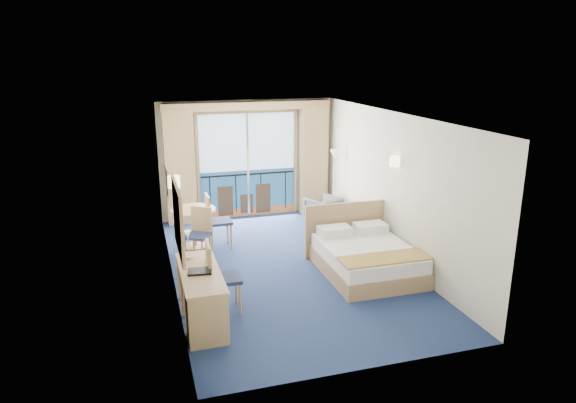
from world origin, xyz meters
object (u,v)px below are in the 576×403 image
object	(u,v)px
floor_lamp	(334,167)
desk_chair	(218,273)
nightstand	(363,232)
table_chair_a	(215,218)
armchair	(323,210)
bed	(365,257)
table_chair_b	(199,230)
desk	(205,307)
round_table	(194,218)

from	to	relation	value
floor_lamp	desk_chair	bearing A→B (deg)	-131.88
nightstand	table_chair_a	world-z (taller)	table_chair_a
armchair	desk_chair	size ratio (longest dim) A/B	0.62
desk_chair	armchair	bearing A→B (deg)	-38.02
table_chair_a	floor_lamp	bearing A→B (deg)	-72.95
bed	desk_chair	xyz separation A→B (m)	(-2.68, -0.70, 0.33)
bed	floor_lamp	distance (m)	3.08
armchair	desk_chair	distance (m)	4.53
floor_lamp	table_chair_b	distance (m)	3.56
desk	desk_chair	size ratio (longest dim) A/B	1.48
table_chair_a	table_chair_b	xyz separation A→B (m)	(-0.36, -0.48, -0.06)
round_table	table_chair_a	distance (m)	0.41
bed	table_chair_b	world-z (taller)	bed
desk	armchair	bearing A→B (deg)	51.85
armchair	floor_lamp	bearing A→B (deg)	179.85
desk	desk_chair	world-z (taller)	desk_chair
bed	table_chair_a	distance (m)	3.06
desk_chair	table_chair_b	world-z (taller)	desk_chair
desk	round_table	world-z (taller)	round_table
bed	round_table	xyz separation A→B (m)	(-2.71, 2.10, 0.31)
floor_lamp	desk	size ratio (longest dim) A/B	1.02
armchair	desk	distance (m)	5.17
nightstand	desk_chair	distance (m)	3.82
nightstand	desk	xyz separation A→B (m)	(-3.51, -2.61, 0.17)
floor_lamp	nightstand	bearing A→B (deg)	-89.20
bed	nightstand	distance (m)	1.42
armchair	floor_lamp	world-z (taller)	floor_lamp
bed	floor_lamp	world-z (taller)	floor_lamp
bed	table_chair_b	size ratio (longest dim) A/B	2.00
bed	desk	bearing A→B (deg)	-156.14
desk	table_chair_b	bearing A→B (deg)	84.37
nightstand	round_table	distance (m)	3.38
nightstand	desk	size ratio (longest dim) A/B	0.31
bed	armchair	size ratio (longest dim) A/B	2.85
desk	bed	bearing A→B (deg)	23.86
desk	table_chair_b	world-z (taller)	table_chair_b
nightstand	round_table	bearing A→B (deg)	166.38
desk	round_table	bearing A→B (deg)	85.94
armchair	table_chair_a	xyz separation A→B (m)	(-2.56, -0.78, 0.30)
bed	nightstand	bearing A→B (deg)	67.03
nightstand	floor_lamp	bearing A→B (deg)	90.80
table_chair_a	bed	bearing A→B (deg)	-131.04
armchair	table_chair_a	distance (m)	2.69
floor_lamp	desk_chair	size ratio (longest dim) A/B	1.51
bed	round_table	distance (m)	3.44
round_table	table_chair_a	world-z (taller)	table_chair_a
desk_chair	table_chair_a	distance (m)	2.70
nightstand	floor_lamp	xyz separation A→B (m)	(-0.02, 1.58, 1.00)
bed	round_table	bearing A→B (deg)	142.30
nightstand	table_chair_a	xyz separation A→B (m)	(-2.87, 0.67, 0.36)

